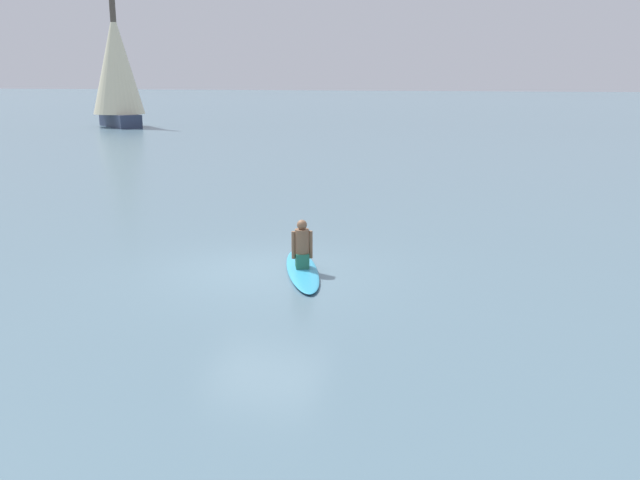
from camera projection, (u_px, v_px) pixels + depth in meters
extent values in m
plane|color=slate|center=(264.00, 271.00, 14.22)|extent=(400.00, 400.00, 0.00)
ellipsoid|color=#339EC6|center=(302.00, 270.00, 14.15)|extent=(1.89, 3.32, 0.10)
cube|color=#26664C|center=(302.00, 260.00, 14.10)|extent=(0.38, 0.42, 0.32)
cylinder|color=brown|center=(302.00, 242.00, 14.01)|extent=(0.39, 0.39, 0.53)
sphere|color=brown|center=(302.00, 225.00, 13.93)|extent=(0.21, 0.21, 0.21)
cylinder|color=brown|center=(293.00, 245.00, 14.01)|extent=(0.11, 0.11, 0.58)
cylinder|color=brown|center=(311.00, 245.00, 14.05)|extent=(0.11, 0.11, 0.58)
cube|color=#2D3851|center=(120.00, 120.00, 55.86)|extent=(5.68, 5.16, 1.07)
cylinder|color=#4C4238|center=(116.00, 56.00, 54.65)|extent=(0.47, 0.47, 9.30)
cone|color=beige|center=(116.00, 63.00, 54.78)|extent=(5.84, 5.84, 8.18)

